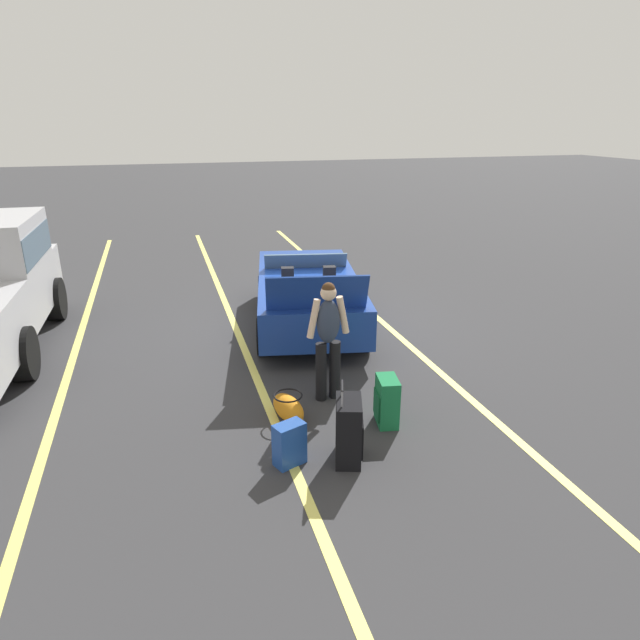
% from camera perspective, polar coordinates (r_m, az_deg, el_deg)
% --- Properties ---
extents(ground_plane, '(80.00, 80.00, 0.00)m').
position_cam_1_polar(ground_plane, '(10.28, -1.23, -0.49)').
color(ground_plane, '#333335').
extents(lot_line_near, '(18.00, 0.12, 0.01)m').
position_cam_1_polar(lot_line_near, '(10.70, 5.92, 0.25)').
color(lot_line_near, '#EAE066').
rests_on(lot_line_near, ground_plane).
extents(lot_line_mid, '(18.00, 0.12, 0.01)m').
position_cam_1_polar(lot_line_mid, '(10.04, -8.53, -1.23)').
color(lot_line_mid, '#EAE066').
rests_on(lot_line_mid, ground_plane).
extents(lot_line_far, '(18.00, 0.12, 0.01)m').
position_cam_1_polar(lot_line_far, '(10.09, -23.88, -2.71)').
color(lot_line_far, '#EAE066').
rests_on(lot_line_far, ground_plane).
extents(convertible_car, '(4.41, 2.51, 1.52)m').
position_cam_1_polar(convertible_car, '(10.28, -1.34, 2.99)').
color(convertible_car, navy).
rests_on(convertible_car, ground_plane).
extents(suitcase_large_black, '(0.54, 0.42, 0.93)m').
position_cam_1_polar(suitcase_large_black, '(6.24, 2.98, -11.34)').
color(suitcase_large_black, black).
rests_on(suitcase_large_black, ground_plane).
extents(suitcase_medium_bright, '(0.44, 0.32, 0.62)m').
position_cam_1_polar(suitcase_medium_bright, '(6.99, 6.90, -8.32)').
color(suitcase_medium_bright, '#19723F').
rests_on(suitcase_medium_bright, ground_plane).
extents(suitcase_small_carryon, '(0.31, 0.39, 0.50)m').
position_cam_1_polar(suitcase_small_carryon, '(6.23, -3.17, -12.68)').
color(suitcase_small_carryon, '#1E479E').
rests_on(suitcase_small_carryon, ground_plane).
extents(duffel_bag, '(0.69, 0.45, 0.34)m').
position_cam_1_polar(duffel_bag, '(7.12, -3.29, -9.00)').
color(duffel_bag, orange).
rests_on(duffel_bag, ground_plane).
extents(traveler_person, '(0.25, 0.61, 1.65)m').
position_cam_1_polar(traveler_person, '(7.28, 0.85, -1.56)').
color(traveler_person, black).
rests_on(traveler_person, ground_plane).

